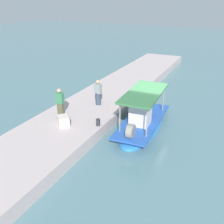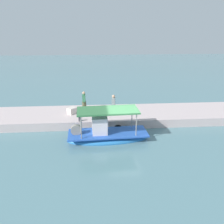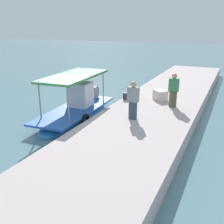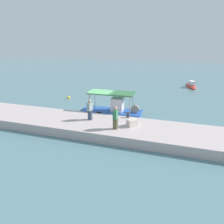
{
  "view_description": "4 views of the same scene",
  "coord_description": "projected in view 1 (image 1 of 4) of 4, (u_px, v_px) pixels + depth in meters",
  "views": [
    {
      "loc": [
        15.45,
        4.63,
        7.64
      ],
      "look_at": [
        1.88,
        -1.87,
        1.0
      ],
      "focal_mm": 42.21,
      "sensor_mm": 36.0,
      "label": 1
    },
    {
      "loc": [
        2.09,
        15.51,
        7.93
      ],
      "look_at": [
        0.72,
        -2.7,
        1.21
      ],
      "focal_mm": 36.36,
      "sensor_mm": 36.0,
      "label": 2
    },
    {
      "loc": [
        -10.8,
        -7.66,
        4.96
      ],
      "look_at": [
        0.66,
        -2.47,
        0.87
      ],
      "focal_mm": 44.09,
      "sensor_mm": 36.0,
      "label": 3
    },
    {
      "loc": [
        7.97,
        -19.75,
        7.21
      ],
      "look_at": [
        1.96,
        -2.02,
        1.08
      ],
      "focal_mm": 35.56,
      "sensor_mm": 36.0,
      "label": 4
    }
  ],
  "objects": [
    {
      "name": "ground_plane",
      "position": [
        149.0,
        120.0,
        17.66
      ],
      "size": [
        120.0,
        120.0,
        0.0
      ],
      "primitive_type": "plane",
      "color": "slate"
    },
    {
      "name": "dock_quay",
      "position": [
        97.0,
        106.0,
        19.08
      ],
      "size": [
        36.0,
        4.45,
        0.73
      ],
      "primitive_type": "cube",
      "color": "#C3AFAE",
      "rests_on": "ground_plane"
    },
    {
      "name": "main_fishing_boat",
      "position": [
        142.0,
        123.0,
        16.41
      ],
      "size": [
        6.29,
        2.39,
        2.74
      ],
      "color": "#2C7CC5",
      "rests_on": "ground_plane"
    },
    {
      "name": "fisherman_near_bollard",
      "position": [
        98.0,
        93.0,
        18.02
      ],
      "size": [
        0.45,
        0.54,
        1.76
      ],
      "color": "#354356",
      "rests_on": "dock_quay"
    },
    {
      "name": "fisherman_by_crate",
      "position": [
        60.0,
        103.0,
        16.32
      ],
      "size": [
        0.4,
        0.51,
        1.77
      ],
      "color": "brown",
      "rests_on": "dock_quay"
    },
    {
      "name": "mooring_bollard",
      "position": [
        98.0,
        122.0,
        15.24
      ],
      "size": [
        0.24,
        0.24,
        0.41
      ],
      "primitive_type": "cylinder",
      "color": "#2D2D33",
      "rests_on": "dock_quay"
    },
    {
      "name": "cargo_crate",
      "position": [
        63.0,
        121.0,
        15.28
      ],
      "size": [
        0.95,
        0.95,
        0.56
      ],
      "primitive_type": "cube",
      "rotation": [
        0.0,
        0.0,
        0.8
      ],
      "color": "beige",
      "rests_on": "dock_quay"
    }
  ]
}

